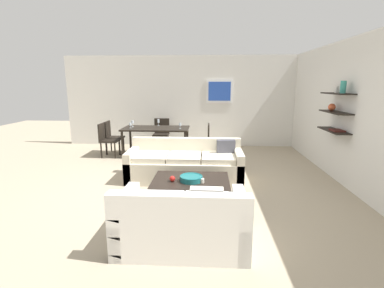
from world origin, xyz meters
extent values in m
plane|color=tan|center=(0.00, 0.00, 0.00)|extent=(18.00, 18.00, 0.00)
cube|color=silver|center=(0.30, 3.53, 1.35)|extent=(8.40, 0.06, 2.70)
cube|color=white|center=(0.78, 3.48, 1.66)|extent=(0.77, 0.02, 0.69)
cube|color=#264CB2|center=(0.78, 3.47, 1.66)|extent=(0.66, 0.01, 0.56)
cube|color=silver|center=(3.03, 0.60, 1.35)|extent=(0.06, 8.20, 2.70)
cube|color=black|center=(2.86, 0.43, 1.70)|extent=(0.28, 0.90, 0.02)
cube|color=black|center=(2.86, 0.43, 1.35)|extent=(0.28, 0.90, 0.02)
cube|color=black|center=(2.86, 0.43, 1.00)|extent=(0.28, 0.90, 0.02)
cylinder|color=teal|center=(2.86, 0.23, 1.82)|extent=(0.10, 0.10, 0.22)
sphere|color=#D85933|center=(2.86, 0.61, 1.43)|extent=(0.14, 0.14, 0.14)
cylinder|color=silver|center=(2.86, 0.48, 1.77)|extent=(0.07, 0.07, 0.12)
cube|color=#4C1E19|center=(2.86, 0.28, 1.03)|extent=(0.20, 0.28, 0.03)
cube|color=beige|center=(0.00, 0.30, 0.21)|extent=(2.24, 0.90, 0.42)
cube|color=beige|center=(0.00, 0.67, 0.60)|extent=(2.24, 0.16, 0.36)
cube|color=beige|center=(-1.05, 0.30, 0.30)|extent=(0.14, 0.90, 0.60)
cube|color=beige|center=(1.05, 0.30, 0.30)|extent=(0.14, 0.90, 0.60)
cube|color=beige|center=(-0.65, 0.26, 0.47)|extent=(0.63, 0.70, 0.10)
cube|color=beige|center=(0.00, 0.26, 0.47)|extent=(0.63, 0.70, 0.10)
cube|color=beige|center=(0.66, 0.26, 0.47)|extent=(0.63, 0.70, 0.10)
cube|color=#4C4C56|center=(0.81, 0.49, 0.60)|extent=(0.37, 0.17, 0.36)
cube|color=white|center=(0.16, -2.00, 0.21)|extent=(1.51, 0.90, 0.42)
cube|color=white|center=(0.16, -2.37, 0.60)|extent=(1.51, 0.16, 0.36)
cube|color=white|center=(0.84, -2.00, 0.30)|extent=(0.14, 0.90, 0.60)
cube|color=white|center=(-0.52, -2.00, 0.30)|extent=(0.14, 0.90, 0.60)
cube|color=white|center=(0.47, -1.96, 0.47)|extent=(0.59, 0.70, 0.10)
cube|color=white|center=(-0.15, -1.96, 0.47)|extent=(0.59, 0.70, 0.10)
cube|color=white|center=(0.44, -2.19, 0.60)|extent=(0.36, 0.13, 0.36)
cube|color=black|center=(0.18, -0.79, 0.19)|extent=(1.22, 0.90, 0.38)
cylinder|color=#19666B|center=(0.20, -0.85, 0.42)|extent=(0.36, 0.36, 0.08)
torus|color=#19666B|center=(0.20, -0.85, 0.46)|extent=(0.36, 0.36, 0.02)
cylinder|color=silver|center=(0.37, -0.92, 0.41)|extent=(0.07, 0.07, 0.07)
sphere|color=red|center=(-0.10, -0.89, 0.42)|extent=(0.09, 0.09, 0.09)
cube|color=black|center=(-0.91, 2.18, 0.73)|extent=(1.72, 0.87, 0.04)
cylinder|color=black|center=(-1.71, 1.80, 0.35)|extent=(0.06, 0.06, 0.71)
cylinder|color=black|center=(-0.12, 1.80, 0.35)|extent=(0.06, 0.06, 0.71)
cylinder|color=black|center=(-1.71, 2.55, 0.35)|extent=(0.06, 0.06, 0.71)
cylinder|color=black|center=(-0.12, 2.55, 0.35)|extent=(0.06, 0.06, 0.71)
cube|color=black|center=(-2.09, 1.98, 0.43)|extent=(0.44, 0.44, 0.04)
cube|color=black|center=(-2.29, 1.98, 0.67)|extent=(0.04, 0.44, 0.43)
cylinder|color=black|center=(-1.91, 1.80, 0.21)|extent=(0.04, 0.04, 0.41)
cylinder|color=black|center=(-1.91, 2.16, 0.21)|extent=(0.04, 0.04, 0.41)
cylinder|color=black|center=(-2.27, 1.80, 0.21)|extent=(0.04, 0.04, 0.41)
cylinder|color=black|center=(-2.27, 2.16, 0.21)|extent=(0.04, 0.04, 0.41)
cube|color=black|center=(-0.91, 2.93, 0.43)|extent=(0.44, 0.44, 0.04)
cube|color=black|center=(-0.91, 3.13, 0.67)|extent=(0.44, 0.04, 0.43)
cylinder|color=black|center=(-1.09, 2.75, 0.21)|extent=(0.04, 0.04, 0.41)
cylinder|color=black|center=(-0.73, 2.75, 0.21)|extent=(0.04, 0.04, 0.41)
cylinder|color=black|center=(-1.09, 3.11, 0.21)|extent=(0.04, 0.04, 0.41)
cylinder|color=black|center=(-0.73, 3.11, 0.21)|extent=(0.04, 0.04, 0.41)
cube|color=black|center=(0.26, 1.98, 0.43)|extent=(0.44, 0.44, 0.04)
cube|color=black|center=(0.46, 1.98, 0.67)|extent=(0.04, 0.44, 0.43)
cylinder|color=black|center=(0.08, 2.16, 0.21)|extent=(0.04, 0.04, 0.41)
cylinder|color=black|center=(0.08, 1.80, 0.21)|extent=(0.04, 0.04, 0.41)
cylinder|color=black|center=(0.44, 2.16, 0.21)|extent=(0.04, 0.04, 0.41)
cylinder|color=black|center=(0.44, 1.80, 0.21)|extent=(0.04, 0.04, 0.41)
cube|color=black|center=(-2.09, 2.37, 0.43)|extent=(0.44, 0.44, 0.04)
cube|color=black|center=(-2.29, 2.37, 0.67)|extent=(0.04, 0.44, 0.43)
cylinder|color=black|center=(-1.91, 2.19, 0.21)|extent=(0.04, 0.04, 0.41)
cylinder|color=black|center=(-1.91, 2.55, 0.21)|extent=(0.04, 0.04, 0.41)
cylinder|color=black|center=(-2.27, 2.19, 0.21)|extent=(0.04, 0.04, 0.41)
cylinder|color=black|center=(-2.27, 2.55, 0.21)|extent=(0.04, 0.04, 0.41)
cylinder|color=silver|center=(-1.56, 2.07, 0.75)|extent=(0.06, 0.06, 0.01)
cylinder|color=silver|center=(-1.56, 2.07, 0.79)|extent=(0.01, 0.01, 0.06)
cylinder|color=silver|center=(-1.56, 2.07, 0.85)|extent=(0.06, 0.06, 0.07)
cylinder|color=silver|center=(-1.56, 2.29, 0.75)|extent=(0.06, 0.06, 0.01)
cylinder|color=silver|center=(-1.56, 2.29, 0.80)|extent=(0.01, 0.01, 0.09)
cylinder|color=silver|center=(-1.56, 2.29, 0.88)|extent=(0.07, 0.07, 0.08)
cylinder|color=silver|center=(-0.27, 2.07, 0.75)|extent=(0.06, 0.06, 0.01)
cylinder|color=silver|center=(-0.27, 2.07, 0.79)|extent=(0.01, 0.01, 0.07)
cylinder|color=silver|center=(-0.27, 2.07, 0.86)|extent=(0.06, 0.06, 0.07)
cylinder|color=silver|center=(-0.91, 2.55, 0.75)|extent=(0.06, 0.06, 0.01)
cylinder|color=silver|center=(-0.91, 2.55, 0.79)|extent=(0.01, 0.01, 0.08)
cylinder|color=silver|center=(-0.91, 2.55, 0.88)|extent=(0.06, 0.06, 0.10)
camera|label=1|loc=(0.45, -5.05, 1.88)|focal=26.30mm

